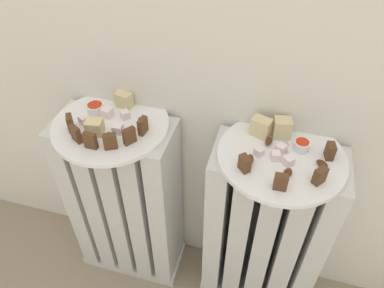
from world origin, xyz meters
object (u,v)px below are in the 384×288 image
plate_left (111,125)px  jam_bowl_left (95,108)px  radiator_left (126,203)px  plate_right (281,156)px  fork (286,150)px  radiator_right (263,235)px  jam_bowl_right (302,145)px

plate_left → jam_bowl_left: bearing=149.6°
radiator_left → plate_left: (0.00, 0.00, 0.33)m
plate_right → fork: size_ratio=3.34×
radiator_left → plate_right: bearing=0.0°
plate_right → jam_bowl_left: size_ratio=6.48×
plate_right → jam_bowl_left: bearing=176.1°
radiator_left → plate_left: plate_left is taller
jam_bowl_left → radiator_right: bearing=-3.9°
jam_bowl_left → jam_bowl_right: same height
radiator_right → fork: 0.33m
radiator_left → jam_bowl_left: bearing=149.6°
radiator_right → fork: bearing=64.1°
jam_bowl_left → fork: bearing=-1.8°
jam_bowl_left → fork: size_ratio=0.52×
radiator_left → plate_left: size_ratio=2.07×
plate_right → fork: (0.01, 0.02, 0.01)m
plate_left → plate_right: (0.44, 0.00, 0.00)m
radiator_left → radiator_right: bearing=0.0°
radiator_left → radiator_right: size_ratio=1.00×
radiator_right → jam_bowl_left: jam_bowl_left is taller
radiator_right → jam_bowl_right: (0.04, 0.03, 0.35)m
radiator_left → radiator_right: (0.44, 0.00, 0.00)m
plate_left → fork: (0.45, 0.02, 0.01)m
fork → radiator_left: bearing=-177.8°
jam_bowl_right → fork: bearing=-158.8°
jam_bowl_right → jam_bowl_left: bearing=179.6°
plate_right → jam_bowl_right: jam_bowl_right is taller
plate_right → jam_bowl_right: bearing=36.1°
jam_bowl_right → radiator_right: bearing=-143.9°
plate_left → fork: 0.45m
radiator_right → jam_bowl_right: size_ratio=16.30×
fork → radiator_right: bearing=-115.9°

